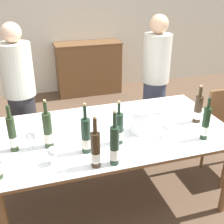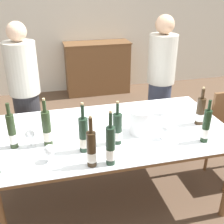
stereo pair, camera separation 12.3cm
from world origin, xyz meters
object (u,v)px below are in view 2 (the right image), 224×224
Objects in this scene: wine_bottle_3 at (84,136)px; wine_glass_3 at (30,135)px; sideboard_cabinet at (98,68)px; wine_bottle_4 at (111,147)px; wine_bottle_5 at (200,112)px; wine_bottle_7 at (47,129)px; wine_bottle_8 at (12,132)px; wine_bottle_6 at (206,127)px; wine_glass_2 at (166,105)px; wine_bottle_1 at (91,149)px; wine_bottle_0 at (117,130)px; wine_glass_0 at (50,151)px; person_guest_left at (160,85)px; ice_bucket at (141,121)px; wine_glass_1 at (165,129)px; dining_table at (112,136)px; person_host at (26,99)px.

wine_glass_3 is (-0.40, 0.16, -0.03)m from wine_bottle_3.
sideboard_cabinet is 3.45m from wine_bottle_4.
wine_bottle_7 reaches higher than wine_bottle_5.
wine_bottle_6 is at bearing -10.61° from wine_bottle_8.
wine_bottle_4 reaches higher than wine_glass_2.
wine_bottle_3 is at bearing 96.89° from wine_bottle_1.
wine_bottle_8 is 2.61× the size of wine_glass_3.
wine_bottle_0 reaches higher than wine_bottle_6.
wine_bottle_4 reaches higher than wine_glass_0.
wine_bottle_7 is 0.25× the size of person_guest_left.
sideboard_cabinet is 8.19× the size of wine_glass_2.
wine_bottle_4 is 0.98m from wine_glass_2.
ice_bucket is 0.22m from wine_glass_1.
wine_glass_2 is (0.88, 0.45, -0.03)m from wine_bottle_3.
wine_bottle_8 is 0.23× the size of person_guest_left.
wine_glass_2 is (0.72, 0.67, -0.04)m from wine_bottle_4.
wine_bottle_0 is 0.69m from wine_glass_3.
wine_bottle_3 reaches higher than wine_glass_2.
wine_glass_2 is at bearing 17.89° from dining_table.
person_guest_left is (0.13, 1.24, -0.09)m from wine_bottle_6.
wine_bottle_0 is at bearing 168.09° from wine_bottle_6.
person_host is at bearing 112.90° from wine_bottle_3.
wine_bottle_8 is at bearing 170.35° from wine_glass_3.
ice_bucket is at bearing 149.79° from wine_bottle_6.
person_guest_left is at bearing 58.54° from ice_bucket.
wine_bottle_0 reaches higher than wine_glass_1.
person_guest_left is at bearing 54.86° from wine_bottle_4.
dining_table is 0.30m from ice_bucket.
wine_bottle_7 is 1.70m from person_guest_left.
wine_glass_1 is at bearing 158.24° from wine_bottle_6.
person_guest_left is (1.09, 1.35, -0.09)m from wine_bottle_1.
person_host is (-0.99, 0.94, -0.08)m from ice_bucket.
wine_bottle_4 reaches higher than wine_glass_1.
wine_bottle_3 is at bearing -170.13° from wine_bottle_5.
wine_glass_1 is (1.22, -0.16, -0.04)m from wine_bottle_8.
wine_bottle_4 is (-0.13, -0.48, 0.21)m from dining_table.
ice_bucket is 0.79m from wine_bottle_7.
wine_bottle_7 is 0.14m from wine_glass_3.
wine_glass_3 is (-1.50, -0.03, -0.02)m from wine_bottle_5.
wine_bottle_1 is 1.11× the size of wine_bottle_5.
dining_table is at bearing 42.38° from wine_bottle_3.
dining_table is 5.12× the size of wine_bottle_7.
wine_glass_2 is (1.15, 0.29, -0.04)m from wine_bottle_7.
wine_glass_1 is (0.95, -0.14, -0.05)m from wine_bottle_7.
ice_bucket is at bearing -141.75° from wine_glass_2.
person_guest_left is at bearing 30.12° from wine_bottle_8.
wine_bottle_7 is at bearing 171.61° from wine_glass_1.
wine_bottle_1 reaches higher than wine_glass_0.
wine_bottle_8 reaches higher than ice_bucket.
wine_bottle_3 is 1.01× the size of wine_bottle_7.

